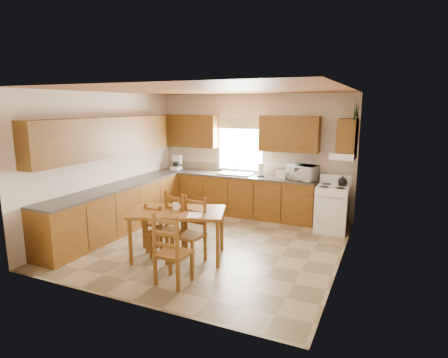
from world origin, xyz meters
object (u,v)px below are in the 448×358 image
at_px(microwave, 303,173).
at_px(chair_far_right, 166,227).
at_px(stove, 332,209).
at_px(chair_near_left, 173,248).
at_px(chair_far_left, 189,231).
at_px(dining_table, 178,234).
at_px(chair_near_right, 159,228).

relative_size(microwave, chair_far_right, 0.50).
distance_m(stove, chair_near_left, 3.59).
bearing_deg(chair_far_left, stove, 60.06).
bearing_deg(stove, dining_table, -132.02).
xyz_separation_m(chair_far_left, chair_far_right, (-0.40, -0.02, 0.01)).
xyz_separation_m(dining_table, chair_far_left, (0.25, -0.10, 0.12)).
bearing_deg(chair_far_right, microwave, 76.01).
distance_m(dining_table, chair_far_left, 0.30).
xyz_separation_m(chair_near_right, chair_far_left, (0.65, -0.14, 0.09)).
distance_m(stove, chair_far_right, 3.33).
height_order(chair_near_right, chair_far_right, chair_far_right).
height_order(chair_near_left, chair_far_left, chair_near_left).
relative_size(stove, chair_far_left, 0.87).
relative_size(stove, chair_near_left, 0.87).
relative_size(stove, chair_near_right, 1.04).
relative_size(microwave, dining_table, 0.36).
distance_m(dining_table, chair_near_right, 0.40).
height_order(chair_near_left, chair_near_right, chair_near_left).
relative_size(chair_far_left, chair_far_right, 0.97).
bearing_deg(stove, chair_near_right, -137.57).
relative_size(dining_table, chair_far_right, 1.40).
bearing_deg(dining_table, chair_far_right, -161.57).
bearing_deg(chair_near_left, stove, -114.91).
xyz_separation_m(microwave, chair_near_left, (-0.99, -3.49, -0.56)).
bearing_deg(chair_far_right, chair_near_left, -35.85).
bearing_deg(microwave, chair_near_right, -108.57).
relative_size(chair_near_left, chair_far_left, 1.00).
distance_m(microwave, chair_far_left, 3.05).
distance_m(microwave, chair_far_right, 3.24).
height_order(stove, dining_table, stove).
height_order(chair_near_left, chair_far_right, chair_far_right).
height_order(dining_table, chair_near_right, chair_near_right).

